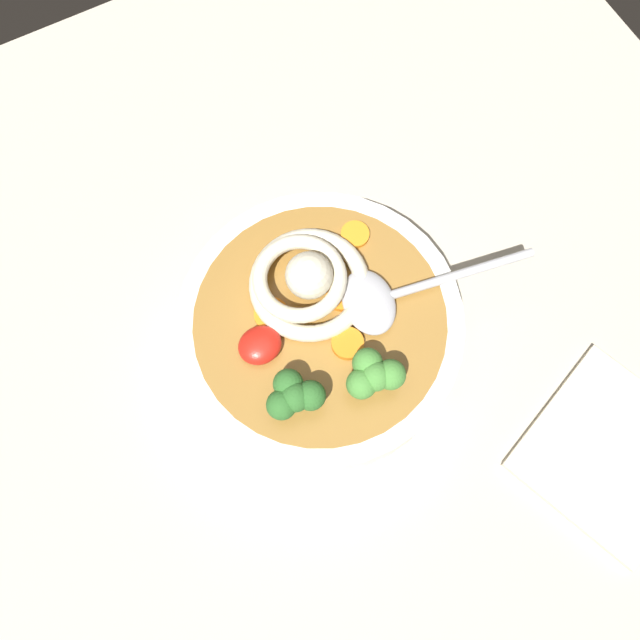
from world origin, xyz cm
name	(u,v)px	position (x,y,z in cm)	size (l,w,h in cm)	color
table_slab	(316,380)	(0.00, 0.00, 1.34)	(98.59, 98.59, 2.68)	#BCB29E
soup_bowl	(320,330)	(-2.03, -3.02, 5.52)	(24.63, 24.63, 5.49)	white
noodle_pile	(307,280)	(-2.48, -6.22, 9.60)	(11.40, 11.17, 4.58)	beige
soup_spoon	(384,297)	(-7.63, -1.99, 8.97)	(17.53, 6.70, 1.60)	#B7B7BC
chili_sauce_dollop	(260,345)	(3.51, -3.19, 8.99)	(3.66, 3.30, 1.65)	red
broccoli_floret_center	(294,395)	(3.07, 2.18, 10.52)	(4.75, 4.09, 3.76)	#7A9E60
broccoli_floret_beside_chili	(374,375)	(-3.22, 3.68, 10.56)	(4.83, 4.15, 3.82)	#7A9E60
carrot_slice_right	(355,234)	(-8.50, -8.51, 8.41)	(2.54, 2.54, 0.49)	orange
carrot_slice_beside_noodles	(271,314)	(1.39, -5.37, 8.38)	(2.97, 2.97, 0.42)	orange
carrot_slice_far	(347,342)	(-3.01, -0.18, 8.55)	(2.72, 2.72, 0.76)	orange
carrot_slice_near_spoon	(342,296)	(-4.62, -3.96, 8.47)	(2.66, 2.66, 0.60)	orange
folded_napkin	(611,452)	(-19.40, 18.22, 3.08)	(14.20, 13.14, 0.80)	beige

